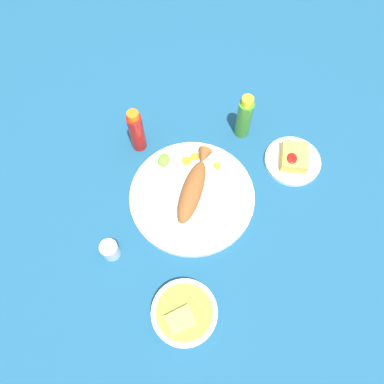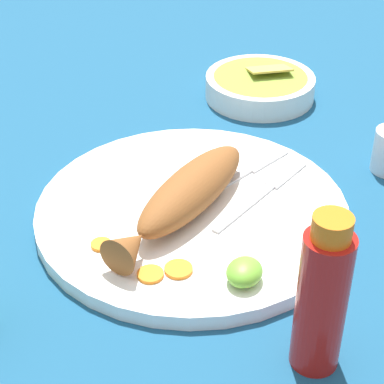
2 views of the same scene
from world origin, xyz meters
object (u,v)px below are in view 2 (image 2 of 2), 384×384
object	(u,v)px
fried_fish	(185,196)
hot_sauce_bottle_red	(322,298)
main_plate	(192,212)
fork_near	(244,173)
fork_far	(267,190)
guacamole_bowl	(260,85)

from	to	relation	value
fried_fish	hot_sauce_bottle_red	distance (m)	0.24
main_plate	fork_near	size ratio (longest dim) A/B	2.09
fork_far	main_plate	bearing A→B (deg)	147.32
fried_fish	fork_near	world-z (taller)	fried_fish
fried_fish	fork_far	bearing A→B (deg)	-34.19
fork_near	guacamole_bowl	distance (m)	0.25
main_plate	fried_fish	bearing A→B (deg)	171.73
main_plate	fork_near	bearing A→B (deg)	-20.45
main_plate	fork_far	distance (m)	0.10
fork_near	main_plate	bearing A→B (deg)	-178.82
fork_near	hot_sauce_bottle_red	size ratio (longest dim) A/B	1.07
fried_fish	fork_far	size ratio (longest dim) A/B	1.39
fork_far	guacamole_bowl	xyz separation A→B (m)	(0.27, 0.10, 0.00)
fried_fish	fork_near	distance (m)	0.11
fried_fish	fork_far	xyz separation A→B (m)	(0.08, -0.07, -0.02)
fork_far	guacamole_bowl	distance (m)	0.29
fried_fish	fork_far	distance (m)	0.11
hot_sauce_bottle_red	fried_fish	bearing A→B (deg)	53.67
hot_sauce_bottle_red	guacamole_bowl	bearing A→B (deg)	24.10
main_plate	fork_far	xyz separation A→B (m)	(0.06, -0.07, 0.01)
fork_near	guacamole_bowl	size ratio (longest dim) A/B	1.05
hot_sauce_bottle_red	fork_near	bearing A→B (deg)	32.67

